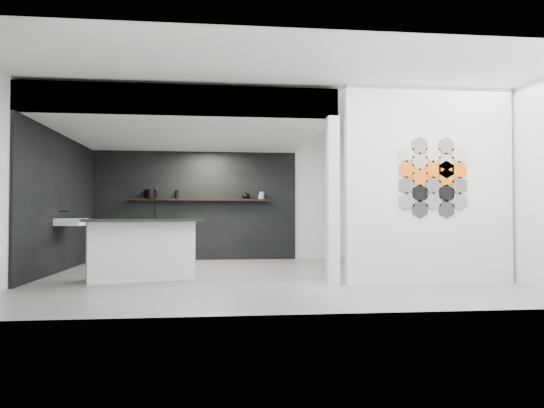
{
  "coord_description": "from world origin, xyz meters",
  "views": [
    {
      "loc": [
        -0.75,
        -7.65,
        0.96
      ],
      "look_at": [
        0.1,
        0.3,
        1.15
      ],
      "focal_mm": 32.0,
      "sensor_mm": 36.0,
      "label": 1
    }
  ],
  "objects_px": {
    "wall_basin": "(71,222)",
    "stockpot": "(150,194)",
    "glass_bowl": "(261,197)",
    "partition_panel": "(429,185)",
    "bottle_dark": "(177,194)",
    "glass_vase": "(262,195)",
    "utensil_cup": "(148,196)",
    "kitchen_island": "(141,248)",
    "kettle": "(246,196)"
  },
  "relations": [
    {
      "from": "wall_basin",
      "to": "stockpot",
      "type": "xyz_separation_m",
      "value": [
        1.0,
        2.07,
        0.57
      ]
    },
    {
      "from": "glass_bowl",
      "to": "partition_panel",
      "type": "bearing_deg",
      "value": -61.65
    },
    {
      "from": "bottle_dark",
      "to": "stockpot",
      "type": "bearing_deg",
      "value": 180.0
    },
    {
      "from": "glass_vase",
      "to": "utensil_cup",
      "type": "bearing_deg",
      "value": 180.0
    },
    {
      "from": "partition_panel",
      "to": "glass_bowl",
      "type": "bearing_deg",
      "value": 118.35
    },
    {
      "from": "glass_vase",
      "to": "partition_panel",
      "type": "bearing_deg",
      "value": -61.77
    },
    {
      "from": "wall_basin",
      "to": "utensil_cup",
      "type": "bearing_deg",
      "value": 65.02
    },
    {
      "from": "kitchen_island",
      "to": "glass_vase",
      "type": "bearing_deg",
      "value": 39.15
    },
    {
      "from": "partition_panel",
      "to": "kettle",
      "type": "height_order",
      "value": "partition_panel"
    },
    {
      "from": "kettle",
      "to": "wall_basin",
      "type": "bearing_deg",
      "value": -147.53
    },
    {
      "from": "kitchen_island",
      "to": "glass_bowl",
      "type": "bearing_deg",
      "value": 39.28
    },
    {
      "from": "wall_basin",
      "to": "glass_vase",
      "type": "bearing_deg",
      "value": 31.35
    },
    {
      "from": "utensil_cup",
      "to": "stockpot",
      "type": "bearing_deg",
      "value": 0.0
    },
    {
      "from": "kitchen_island",
      "to": "stockpot",
      "type": "height_order",
      "value": "stockpot"
    },
    {
      "from": "bottle_dark",
      "to": "glass_vase",
      "type": "bearing_deg",
      "value": 0.0
    },
    {
      "from": "kitchen_island",
      "to": "glass_vase",
      "type": "height_order",
      "value": "glass_vase"
    },
    {
      "from": "wall_basin",
      "to": "kitchen_island",
      "type": "distance_m",
      "value": 1.73
    },
    {
      "from": "partition_panel",
      "to": "stockpot",
      "type": "distance_m",
      "value": 5.9
    },
    {
      "from": "stockpot",
      "to": "kitchen_island",
      "type": "bearing_deg",
      "value": -84.34
    },
    {
      "from": "partition_panel",
      "to": "glass_bowl",
      "type": "height_order",
      "value": "partition_panel"
    },
    {
      "from": "utensil_cup",
      "to": "bottle_dark",
      "type": "bearing_deg",
      "value": 0.0
    },
    {
      "from": "kettle",
      "to": "glass_vase",
      "type": "bearing_deg",
      "value": -1.67
    },
    {
      "from": "stockpot",
      "to": "kettle",
      "type": "height_order",
      "value": "stockpot"
    },
    {
      "from": "kettle",
      "to": "utensil_cup",
      "type": "relative_size",
      "value": 1.5
    },
    {
      "from": "wall_basin",
      "to": "bottle_dark",
      "type": "relative_size",
      "value": 3.29
    },
    {
      "from": "wall_basin",
      "to": "partition_panel",
      "type": "bearing_deg",
      "value": -18.23
    },
    {
      "from": "bottle_dark",
      "to": "utensil_cup",
      "type": "distance_m",
      "value": 0.6
    },
    {
      "from": "glass_vase",
      "to": "utensil_cup",
      "type": "height_order",
      "value": "glass_vase"
    },
    {
      "from": "kettle",
      "to": "stockpot",
      "type": "bearing_deg",
      "value": 178.33
    },
    {
      "from": "kitchen_island",
      "to": "bottle_dark",
      "type": "distance_m",
      "value": 3.27
    },
    {
      "from": "kitchen_island",
      "to": "kettle",
      "type": "relative_size",
      "value": 11.62
    },
    {
      "from": "stockpot",
      "to": "bottle_dark",
      "type": "bearing_deg",
      "value": 0.0
    },
    {
      "from": "kitchen_island",
      "to": "kettle",
      "type": "xyz_separation_m",
      "value": [
        1.73,
        3.12,
        0.92
      ]
    },
    {
      "from": "wall_basin",
      "to": "bottle_dark",
      "type": "distance_m",
      "value": 2.65
    },
    {
      "from": "kitchen_island",
      "to": "bottle_dark",
      "type": "height_order",
      "value": "bottle_dark"
    },
    {
      "from": "glass_bowl",
      "to": "bottle_dark",
      "type": "bearing_deg",
      "value": 180.0
    },
    {
      "from": "kitchen_island",
      "to": "utensil_cup",
      "type": "xyz_separation_m",
      "value": [
        -0.35,
        3.12,
        0.91
      ]
    },
    {
      "from": "partition_panel",
      "to": "bottle_dark",
      "type": "height_order",
      "value": "partition_panel"
    },
    {
      "from": "stockpot",
      "to": "utensil_cup",
      "type": "xyz_separation_m",
      "value": [
        -0.04,
        0.0,
        -0.04
      ]
    },
    {
      "from": "kettle",
      "to": "bottle_dark",
      "type": "height_order",
      "value": "bottle_dark"
    },
    {
      "from": "kitchen_island",
      "to": "stockpot",
      "type": "bearing_deg",
      "value": 78.44
    },
    {
      "from": "kettle",
      "to": "glass_vase",
      "type": "height_order",
      "value": "glass_vase"
    },
    {
      "from": "wall_basin",
      "to": "stockpot",
      "type": "bearing_deg",
      "value": 64.06
    },
    {
      "from": "partition_panel",
      "to": "bottle_dark",
      "type": "distance_m",
      "value": 5.5
    },
    {
      "from": "glass_bowl",
      "to": "glass_vase",
      "type": "relative_size",
      "value": 0.81
    },
    {
      "from": "kitchen_island",
      "to": "kettle",
      "type": "distance_m",
      "value": 3.69
    },
    {
      "from": "partition_panel",
      "to": "bottle_dark",
      "type": "bearing_deg",
      "value": 135.31
    },
    {
      "from": "wall_basin",
      "to": "bottle_dark",
      "type": "bearing_deg",
      "value": 52.98
    },
    {
      "from": "kettle",
      "to": "glass_vase",
      "type": "xyz_separation_m",
      "value": [
        0.34,
        0.0,
        0.01
      ]
    },
    {
      "from": "kitchen_island",
      "to": "glass_vase",
      "type": "distance_m",
      "value": 3.86
    }
  ]
}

